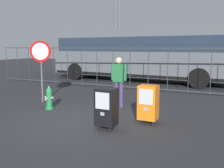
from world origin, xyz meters
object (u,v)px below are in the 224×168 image
at_px(fire_hydrant, 49,98).
at_px(pedestrian, 119,79).
at_px(newspaper_box_secondary, 148,102).
at_px(newspaper_box_primary, 106,107).
at_px(stop_sign, 41,58).
at_px(street_light_near_right, 116,3).
at_px(bus_near, 139,52).
at_px(street_light_near_left, 120,11).

distance_m(fire_hydrant, pedestrian, 2.36).
bearing_deg(newspaper_box_secondary, newspaper_box_primary, -130.19).
relative_size(fire_hydrant, stop_sign, 0.33).
height_order(newspaper_box_primary, street_light_near_right, street_light_near_right).
bearing_deg(newspaper_box_secondary, stop_sign, 168.50).
height_order(fire_hydrant, newspaper_box_secondary, newspaper_box_secondary).
relative_size(fire_hydrant, bus_near, 0.07).
relative_size(stop_sign, street_light_near_left, 0.30).
distance_m(newspaper_box_secondary, pedestrian, 2.07).
bearing_deg(fire_hydrant, bus_near, 88.55).
height_order(stop_sign, street_light_near_left, street_light_near_left).
xyz_separation_m(fire_hydrant, newspaper_box_secondary, (3.39, -0.14, 0.22)).
distance_m(bus_near, street_light_near_left, 3.50).
bearing_deg(pedestrian, street_light_near_left, 113.99).
distance_m(newspaper_box_primary, bus_near, 9.30).
relative_size(newspaper_box_primary, newspaper_box_secondary, 1.00).
bearing_deg(newspaper_box_primary, stop_sign, 153.28).
xyz_separation_m(pedestrian, street_light_near_right, (-2.89, 5.97, 3.51)).
bearing_deg(street_light_near_left, stop_sign, -85.02).
bearing_deg(newspaper_box_secondary, bus_near, 111.73).
height_order(newspaper_box_primary, pedestrian, pedestrian).
relative_size(bus_near, street_light_near_right, 1.36).
distance_m(stop_sign, street_light_near_left, 9.01).
bearing_deg(stop_sign, street_light_near_right, 90.55).
bearing_deg(stop_sign, pedestrian, 10.44).
bearing_deg(newspaper_box_secondary, street_light_near_left, 118.17).
relative_size(street_light_near_left, street_light_near_right, 0.96).
distance_m(newspaper_box_secondary, street_light_near_left, 11.34).
distance_m(fire_hydrant, bus_near, 7.97).
height_order(newspaper_box_secondary, street_light_near_right, street_light_near_right).
height_order(newspaper_box_primary, newspaper_box_secondary, same).
xyz_separation_m(fire_hydrant, bus_near, (0.20, 7.85, 1.36)).
xyz_separation_m(pedestrian, bus_near, (-1.71, 6.60, 0.76)).
bearing_deg(street_light_near_left, fire_hydrant, -79.82).
bearing_deg(newspaper_box_primary, pedestrian, 107.13).
distance_m(pedestrian, street_light_near_left, 9.42).
bearing_deg(street_light_near_right, newspaper_box_primary, -66.48).
height_order(street_light_near_left, street_light_near_right, street_light_near_right).
xyz_separation_m(bus_near, street_light_near_left, (-1.87, 1.44, 2.59)).
relative_size(fire_hydrant, street_light_near_right, 0.10).
xyz_separation_m(newspaper_box_primary, street_light_near_left, (-4.29, 10.34, 3.73)).
relative_size(newspaper_box_primary, street_light_near_right, 0.13).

